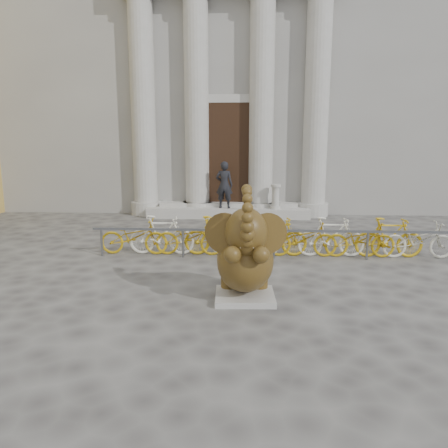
{
  "coord_description": "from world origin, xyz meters",
  "views": [
    {
      "loc": [
        0.69,
        -6.79,
        2.89
      ],
      "look_at": [
        0.21,
        2.33,
        1.1
      ],
      "focal_mm": 35.0,
      "sensor_mm": 36.0,
      "label": 1
    }
  ],
  "objects": [
    {
      "name": "ground",
      "position": [
        0.0,
        0.0,
        0.0
      ],
      "size": [
        80.0,
        80.0,
        0.0
      ],
      "primitive_type": "plane",
      "color": "#474442",
      "rests_on": "ground"
    },
    {
      "name": "classical_building",
      "position": [
        0.0,
        14.93,
        5.98
      ],
      "size": [
        22.0,
        10.7,
        12.0
      ],
      "color": "gray",
      "rests_on": "ground"
    },
    {
      "name": "entrance_steps",
      "position": [
        0.0,
        9.4,
        0.18
      ],
      "size": [
        6.0,
        1.2,
        0.36
      ],
      "primitive_type": "cube",
      "color": "#A8A59E",
      "rests_on": "ground"
    },
    {
      "name": "elephant_statue",
      "position": [
        0.68,
        0.76,
        0.78
      ],
      "size": [
        1.43,
        1.59,
        2.14
      ],
      "rotation": [
        0.0,
        0.0,
        0.04
      ],
      "color": "#A8A59E",
      "rests_on": "ground"
    },
    {
      "name": "bike_rack",
      "position": [
        1.37,
        3.86,
        0.5
      ],
      "size": [
        8.97,
        0.53,
        1.0
      ],
      "color": "slate",
      "rests_on": "ground"
    },
    {
      "name": "pedestrian",
      "position": [
        -0.14,
        9.19,
        1.22
      ],
      "size": [
        0.68,
        0.49,
        1.72
      ],
      "primitive_type": "imported",
      "rotation": [
        0.0,
        0.0,
        3.01
      ],
      "color": "black",
      "rests_on": "entrance_steps"
    },
    {
      "name": "balustrade_post",
      "position": [
        1.74,
        9.1,
        0.77
      ],
      "size": [
        0.37,
        0.37,
        0.9
      ],
      "color": "#A8A59E",
      "rests_on": "entrance_steps"
    }
  ]
}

